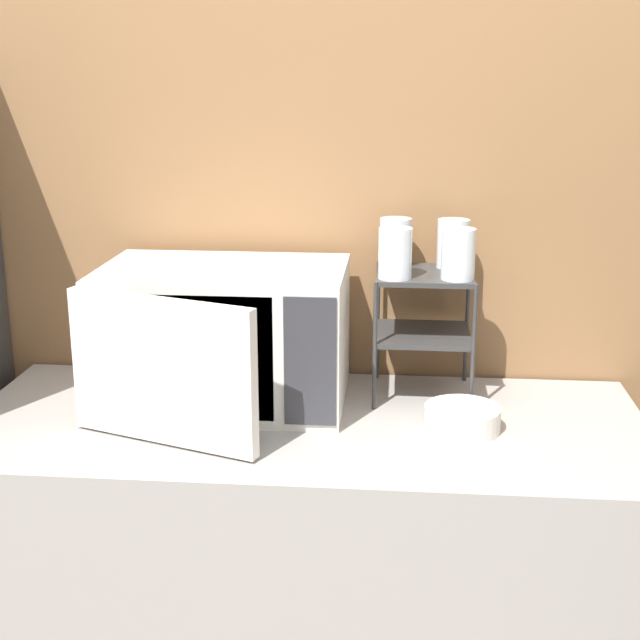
% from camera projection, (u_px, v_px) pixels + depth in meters
% --- Properties ---
extents(wall_back, '(8.00, 0.06, 2.60)m').
position_uv_depth(wall_back, '(320.00, 225.00, 2.31)').
color(wall_back, olive).
rests_on(wall_back, ground_plane).
extents(counter, '(1.57, 0.67, 0.91)m').
position_uv_depth(counter, '(305.00, 594.00, 2.17)').
color(counter, '#9E9993').
rests_on(counter, ground_plane).
extents(microwave, '(0.59, 0.55, 0.33)m').
position_uv_depth(microwave, '(221.00, 337.00, 2.12)').
color(microwave, silver).
rests_on(microwave, counter).
extents(dish_rack, '(0.24, 0.23, 0.31)m').
position_uv_depth(dish_rack, '(424.00, 308.00, 2.16)').
color(dish_rack, '#333333').
rests_on(dish_rack, counter).
extents(glass_front_left, '(0.08, 0.08, 0.12)m').
position_uv_depth(glass_front_left, '(395.00, 253.00, 2.06)').
color(glass_front_left, silver).
rests_on(glass_front_left, dish_rack).
extents(glass_back_right, '(0.08, 0.08, 0.12)m').
position_uv_depth(glass_back_right, '(453.00, 244.00, 2.17)').
color(glass_back_right, silver).
rests_on(glass_back_right, dish_rack).
extents(glass_front_right, '(0.08, 0.08, 0.12)m').
position_uv_depth(glass_front_right, '(458.00, 254.00, 2.05)').
color(glass_front_right, silver).
rests_on(glass_front_right, dish_rack).
extents(glass_back_left, '(0.08, 0.08, 0.12)m').
position_uv_depth(glass_back_left, '(395.00, 242.00, 2.19)').
color(glass_back_left, silver).
rests_on(glass_back_left, dish_rack).
extents(bowl, '(0.17, 0.17, 0.05)m').
position_uv_depth(bowl, '(462.00, 419.00, 1.99)').
color(bowl, silver).
rests_on(bowl, counter).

